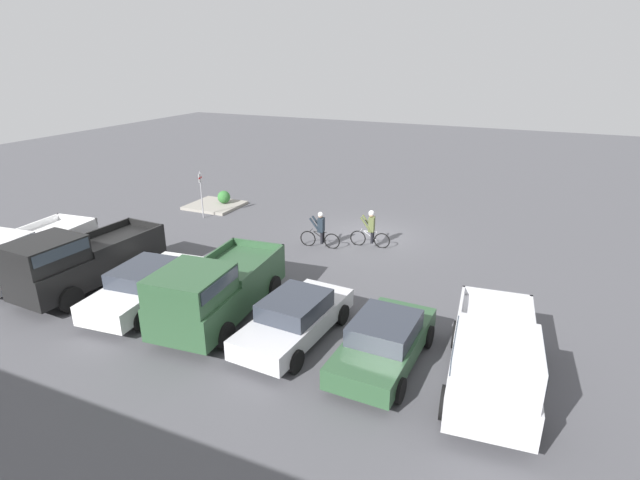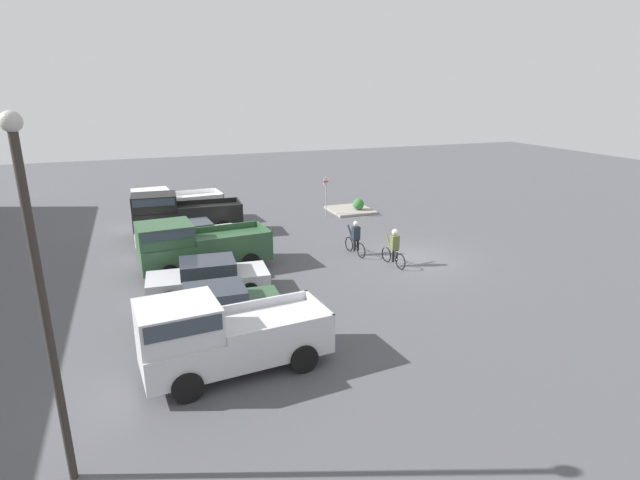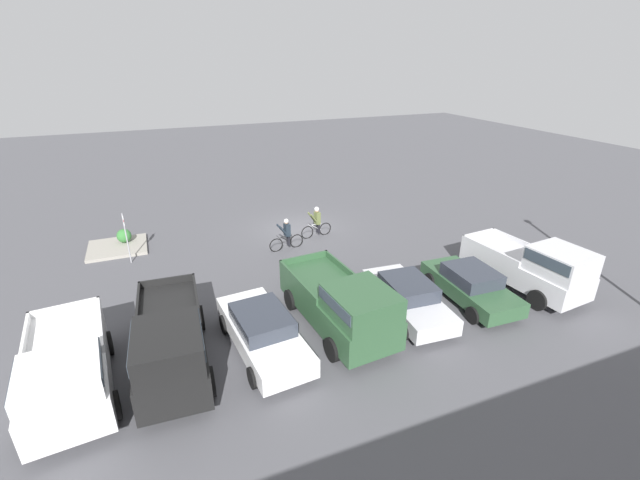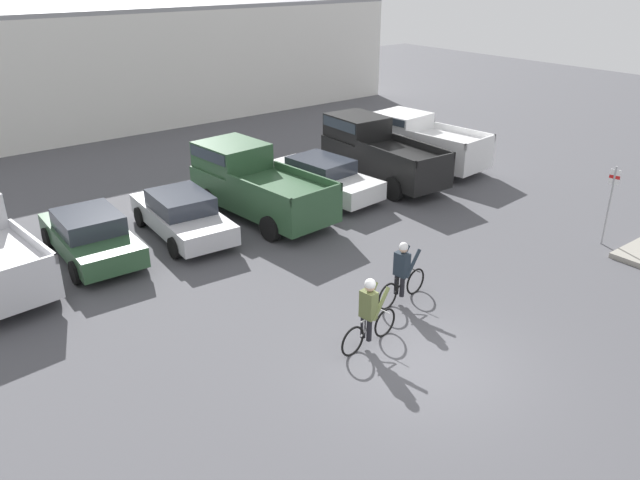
% 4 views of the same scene
% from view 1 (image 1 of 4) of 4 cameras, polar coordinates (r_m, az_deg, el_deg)
% --- Properties ---
extents(ground_plane, '(80.00, 80.00, 0.00)m').
position_cam_1_polar(ground_plane, '(23.54, 5.59, 0.44)').
color(ground_plane, '#4C4C51').
extents(pickup_truck_0, '(2.53, 5.29, 2.26)m').
position_cam_1_polar(pickup_truck_0, '(13.06, 19.25, -12.62)').
color(pickup_truck_0, silver).
rests_on(pickup_truck_0, ground_plane).
extents(sedan_0, '(2.09, 4.38, 1.38)m').
position_cam_1_polar(sedan_0, '(13.98, 7.34, -11.40)').
color(sedan_0, '#2D5133').
rests_on(sedan_0, ground_plane).
extents(sedan_1, '(2.17, 4.62, 1.38)m').
position_cam_1_polar(sedan_1, '(15.00, -2.85, -8.86)').
color(sedan_1, silver).
rests_on(sedan_1, ground_plane).
extents(pickup_truck_1, '(2.65, 5.59, 2.23)m').
position_cam_1_polar(pickup_truck_1, '(15.99, -12.04, -5.51)').
color(pickup_truck_1, '#2D5133').
rests_on(pickup_truck_1, ground_plane).
extents(sedan_2, '(2.30, 4.91, 1.42)m').
position_cam_1_polar(sedan_2, '(17.91, -19.26, -4.85)').
color(sedan_2, white).
rests_on(sedan_2, ground_plane).
extents(pickup_truck_2, '(2.36, 5.62, 2.33)m').
position_cam_1_polar(pickup_truck_2, '(19.60, -25.79, -2.05)').
color(pickup_truck_2, black).
rests_on(pickup_truck_2, ground_plane).
extents(pickup_truck_3, '(2.63, 5.05, 2.07)m').
position_cam_1_polar(pickup_truck_3, '(21.69, -30.69, -1.20)').
color(pickup_truck_3, white).
rests_on(pickup_truck_3, ground_plane).
extents(cyclist_0, '(1.83, 0.50, 1.65)m').
position_cam_1_polar(cyclist_0, '(21.84, 0.04, 1.18)').
color(cyclist_0, black).
rests_on(cyclist_0, ground_plane).
extents(cyclist_1, '(1.79, 0.50, 1.70)m').
position_cam_1_polar(cyclist_1, '(22.00, 5.82, 1.32)').
color(cyclist_1, black).
rests_on(cyclist_1, ground_plane).
extents(fire_lane_sign, '(0.07, 0.30, 2.46)m').
position_cam_1_polar(fire_lane_sign, '(26.36, -13.43, 5.55)').
color(fire_lane_sign, '#9E9EA3').
rests_on(fire_lane_sign, ground_plane).
extents(curb_island, '(2.77, 2.57, 0.15)m').
position_cam_1_polar(curb_island, '(28.59, -11.91, 3.89)').
color(curb_island, gray).
rests_on(curb_island, ground_plane).
extents(shrub, '(0.71, 0.71, 0.71)m').
position_cam_1_polar(shrub, '(28.56, -10.93, 4.84)').
color(shrub, '#337033').
rests_on(shrub, curb_island).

